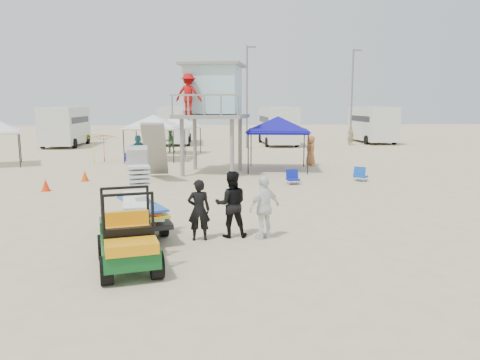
{
  "coord_description": "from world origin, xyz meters",
  "views": [
    {
      "loc": [
        -0.59,
        -10.44,
        3.49
      ],
      "look_at": [
        0.5,
        3.0,
        1.3
      ],
      "focal_mm": 35.0,
      "sensor_mm": 36.0,
      "label": 1
    }
  ],
  "objects": [
    {
      "name": "distant_beachgoers",
      "position": [
        0.51,
        21.03,
        0.81
      ],
      "size": [
        17.92,
        14.12,
        1.72
      ],
      "color": "tan",
      "rests_on": "ground"
    },
    {
      "name": "canopy_white_a",
      "position": [
        -3.6,
        19.18,
        2.7
      ],
      "size": [
        3.49,
        3.49,
        3.25
      ],
      "color": "black",
      "rests_on": "ground"
    },
    {
      "name": "man_mid",
      "position": [
        0.15,
        1.61,
        0.88
      ],
      "size": [
        0.86,
        0.67,
        1.76
      ],
      "primitive_type": "imported",
      "rotation": [
        0.0,
        0.0,
        3.14
      ],
      "color": "black",
      "rests_on": "ground"
    },
    {
      "name": "surf_trailer",
      "position": [
        -2.21,
        1.66,
        0.87
      ],
      "size": [
        1.77,
        2.62,
        2.13
      ],
      "color": "black",
      "rests_on": "ground"
    },
    {
      "name": "rv_mid_left",
      "position": [
        -3.0,
        31.49,
        1.8
      ],
      "size": [
        2.65,
        6.5,
        3.25
      ],
      "color": "silver",
      "rests_on": "ground"
    },
    {
      "name": "rv_far_left",
      "position": [
        -12.0,
        29.99,
        1.8
      ],
      "size": [
        2.64,
        6.8,
        3.25
      ],
      "color": "silver",
      "rests_on": "ground"
    },
    {
      "name": "beach_chair_a",
      "position": [
        -4.93,
        17.65,
        0.31
      ],
      "size": [
        0.59,
        0.63,
        0.64
      ],
      "color": "#1E0FA7",
      "rests_on": "ground"
    },
    {
      "name": "man_left",
      "position": [
        -0.7,
        1.36,
        0.8
      ],
      "size": [
        0.6,
        0.4,
        1.6
      ],
      "primitive_type": "imported",
      "rotation": [
        0.0,
        0.0,
        3.17
      ],
      "color": "black",
      "rests_on": "ground"
    },
    {
      "name": "canopy_blue",
      "position": [
        3.42,
        14.15,
        2.72
      ],
      "size": [
        3.59,
        3.59,
        3.27
      ],
      "color": "black",
      "rests_on": "ground"
    },
    {
      "name": "rv_far_right",
      "position": [
        15.0,
        31.49,
        1.8
      ],
      "size": [
        2.64,
        6.6,
        3.25
      ],
      "color": "silver",
      "rests_on": "ground"
    },
    {
      "name": "cone_near",
      "position": [
        -6.95,
        8.81,
        0.25
      ],
      "size": [
        0.34,
        0.34,
        0.5
      ],
      "primitive_type": "cone",
      "color": "#FF3108",
      "rests_on": "ground"
    },
    {
      "name": "utility_cart",
      "position": [
        -2.22,
        -0.67,
        0.79
      ],
      "size": [
        1.59,
        2.42,
        1.69
      ],
      "color": "#0C4D1B",
      "rests_on": "ground"
    },
    {
      "name": "light_pole_left",
      "position": [
        3.0,
        27.0,
        4.0
      ],
      "size": [
        0.14,
        0.14,
        8.0
      ],
      "primitive_type": "cylinder",
      "color": "slate",
      "rests_on": "ground"
    },
    {
      "name": "canopy_white_c",
      "position": [
        -2.36,
        22.95,
        2.55
      ],
      "size": [
        3.53,
        3.53,
        3.1
      ],
      "color": "black",
      "rests_on": "ground"
    },
    {
      "name": "man_right",
      "position": [
        1.0,
        1.36,
        0.83
      ],
      "size": [
        1.03,
        0.86,
        1.65
      ],
      "primitive_type": "imported",
      "rotation": [
        0.0,
        0.0,
        3.71
      ],
      "color": "white",
      "rests_on": "ground"
    },
    {
      "name": "ground",
      "position": [
        0.0,
        0.0,
        0.0
      ],
      "size": [
        140.0,
        140.0,
        0.0
      ],
      "primitive_type": "plane",
      "color": "beige",
      "rests_on": "ground"
    },
    {
      "name": "beach_chair_c",
      "position": [
        6.64,
        10.33,
        0.31
      ],
      "size": [
        0.73,
        0.84,
        0.64
      ],
      "color": "#1046B2",
      "rests_on": "ground"
    },
    {
      "name": "rv_mid_right",
      "position": [
        6.0,
        29.99,
        1.8
      ],
      "size": [
        2.64,
        7.0,
        3.25
      ],
      "color": "silver",
      "rests_on": "ground"
    },
    {
      "name": "beach_chair_b",
      "position": [
        3.38,
        9.7,
        0.31
      ],
      "size": [
        0.56,
        0.6,
        0.64
      ],
      "color": "#0E1A9A",
      "rests_on": "ground"
    },
    {
      "name": "lifeguard_tower",
      "position": [
        -0.18,
        13.43,
        4.0
      ],
      "size": [
        4.05,
        4.05,
        5.37
      ],
      "color": "gray",
      "rests_on": "ground"
    },
    {
      "name": "light_pole_right",
      "position": [
        12.0,
        28.5,
        4.0
      ],
      "size": [
        0.14,
        0.14,
        8.0
      ],
      "primitive_type": "cylinder",
      "color": "slate",
      "rests_on": "ground"
    },
    {
      "name": "cone_far",
      "position": [
        -5.97,
        11.22,
        0.25
      ],
      "size": [
        0.34,
        0.34,
        0.5
      ],
      "primitive_type": "cone",
      "color": "#E54C07",
      "rests_on": "ground"
    },
    {
      "name": "umbrella_a",
      "position": [
        -6.56,
        18.53,
        0.86
      ],
      "size": [
        2.01,
        2.05,
        1.72
      ],
      "primitive_type": "imported",
      "rotation": [
        0.0,
        0.0,
        -0.07
      ],
      "color": "#B51336",
      "rests_on": "ground"
    },
    {
      "name": "umbrella_b",
      "position": [
        -6.93,
        17.48,
        0.93
      ],
      "size": [
        2.74,
        2.76,
        1.85
      ],
      "primitive_type": "imported",
      "rotation": [
        0.0,
        0.0,
        0.47
      ],
      "color": "yellow",
      "rests_on": "ground"
    }
  ]
}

